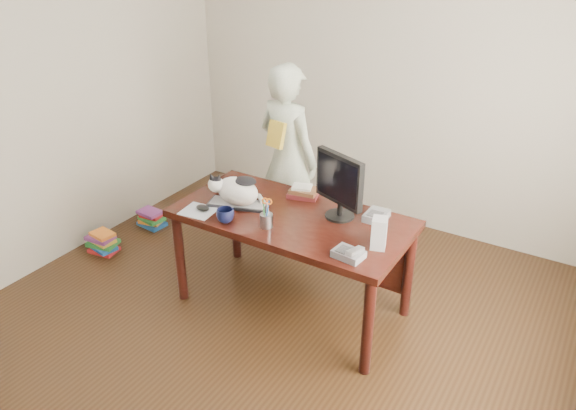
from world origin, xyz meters
The scene contains 18 objects.
room centered at (0.00, 0.00, 1.35)m, with size 4.50×4.50×4.50m.
desk centered at (0.00, 0.68, 0.60)m, with size 1.60×0.80×0.75m.
keyboard centered at (-0.40, 0.53, 0.76)m, with size 0.45×0.28×0.03m.
cat centered at (-0.41, 0.52, 0.87)m, with size 0.40×0.29×0.23m.
monitor centered at (0.28, 0.74, 1.01)m, with size 0.39×0.25×0.45m.
pen_cup centered at (-0.06, 0.38, 0.81)m, with size 0.10×0.10×0.21m.
mousepad centered at (-0.57, 0.32, 0.75)m, with size 0.24×0.23×0.01m.
mouse centered at (-0.55, 0.34, 0.77)m, with size 0.11×0.08×0.04m.
coffee_mug centered at (-0.33, 0.30, 0.80)m, with size 0.12×0.12×0.09m, color black.
phone centered at (0.56, 0.33, 0.78)m, with size 0.19×0.15×0.08m.
speaker centered at (0.66, 0.52, 0.85)m, with size 0.11×0.12×0.20m.
baseball centered at (0.61, 0.61, 0.79)m, with size 0.07×0.07×0.07m.
book_stack centered at (-0.08, 0.89, 0.79)m, with size 0.25×0.21×0.08m.
calculator centered at (0.51, 0.85, 0.78)m, with size 0.14×0.18×0.05m.
person centered at (-0.50, 1.36, 0.79)m, with size 0.57×0.38×1.57m, color white.
held_book centered at (-0.50, 1.19, 1.05)m, with size 0.16×0.11×0.21m.
book_pile_a centered at (-1.75, 0.40, 0.09)m, with size 0.27×0.22×0.18m.
book_pile_b centered at (-1.72, 0.95, 0.07)m, with size 0.26×0.20×0.15m.
Camera 1 is at (1.72, -2.25, 2.54)m, focal length 35.00 mm.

